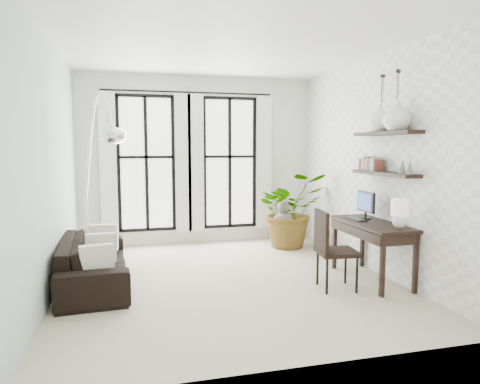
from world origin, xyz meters
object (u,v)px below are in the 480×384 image
object	(u,v)px
sofa	(94,262)
desk	(374,227)
buddha	(283,228)
desk_chair	(330,245)
plant	(290,210)
arc_lamp	(99,147)

from	to	relation	value
sofa	desk	world-z (taller)	desk
desk	buddha	distance (m)	2.34
desk_chair	plant	bearing A→B (deg)	88.76
plant	desk_chair	bearing A→B (deg)	-98.40
plant	desk_chair	xyz separation A→B (m)	(-0.35, -2.40, -0.10)
sofa	plant	world-z (taller)	plant
buddha	desk_chair	bearing A→B (deg)	-95.47
buddha	plant	bearing A→B (deg)	-6.62
desk	plant	bearing A→B (deg)	99.36
sofa	desk_chair	world-z (taller)	desk_chair
desk	arc_lamp	distance (m)	3.92
sofa	buddha	distance (m)	3.56
desk_chair	arc_lamp	size ratio (longest dim) A/B	0.40
buddha	sofa	bearing A→B (deg)	-156.03
desk	arc_lamp	size ratio (longest dim) A/B	0.53
sofa	desk_chair	xyz separation A→B (m)	(3.02, -0.97, 0.28)
desk_chair	arc_lamp	distance (m)	3.37
plant	buddha	size ratio (longest dim) A/B	1.63
desk	desk_chair	world-z (taller)	desk
sofa	buddha	bearing A→B (deg)	-69.51
arc_lamp	desk	bearing A→B (deg)	-15.00
plant	sofa	bearing A→B (deg)	-157.01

